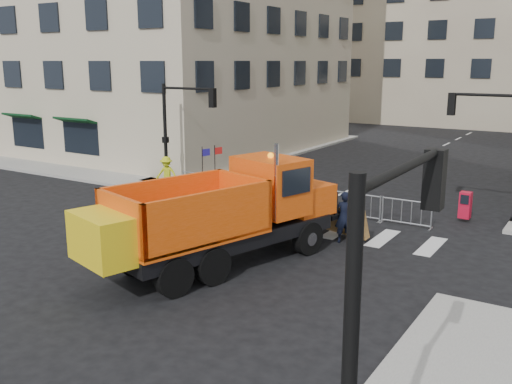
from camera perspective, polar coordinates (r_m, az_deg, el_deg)
The scene contains 11 objects.
ground at distance 19.30m, azimuth -5.40°, elevation -6.76°, with size 120.00×120.00×0.00m, color black.
sidewalk_back at distance 26.22m, azimuth 5.95°, elevation -1.27°, with size 64.00×5.00×0.15m, color gray.
building_far at distance 67.50m, azimuth 23.56°, elevation 16.63°, with size 30.00×18.00×24.00m, color tan.
traffic_light_left at distance 29.30m, azimuth -9.05°, elevation 5.37°, with size 0.18×0.18×5.40m, color black.
crowd_barriers at distance 25.66m, azimuth 3.59°, elevation -0.45°, with size 12.60×0.60×1.10m, color #9EA0A5, non-canonical shape.
plow_truck at distance 18.17m, azimuth -3.71°, elevation -2.12°, with size 5.50×10.64×3.99m.
cop_a at distance 20.99m, azimuth 8.78°, elevation -2.49°, with size 0.70×0.46×1.91m, color black.
cop_b at distance 23.50m, azimuth 5.53°, elevation -0.99°, with size 0.83×0.64×1.70m, color black.
cop_c at distance 22.80m, azimuth 4.62°, elevation -1.08°, with size 1.14×0.48×1.95m, color black.
worker at distance 28.65m, azimuth -8.93°, elevation 1.80°, with size 1.13×0.65×1.74m, color #C3CD18.
newspaper_box at distance 25.03m, azimuth 20.19°, elevation -1.23°, with size 0.45×0.40×1.10m, color red.
Camera 1 is at (11.14, -14.35, 6.50)m, focal length 40.00 mm.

